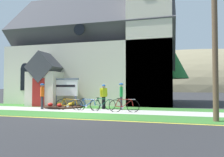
% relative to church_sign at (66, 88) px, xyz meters
% --- Properties ---
extents(ground, '(140.00, 140.00, 0.00)m').
position_rel_church_sign_xyz_m(ground, '(2.47, 0.53, -1.37)').
color(ground, '#2B2B2D').
extents(sidewalk_slab, '(32.00, 2.05, 0.01)m').
position_rel_church_sign_xyz_m(sidewalk_slab, '(0.55, -1.81, -1.37)').
color(sidewalk_slab, '#B7B5AD').
rests_on(sidewalk_slab, ground).
extents(grass_verge, '(32.00, 2.15, 0.01)m').
position_rel_church_sign_xyz_m(grass_verge, '(0.55, -3.91, -1.37)').
color(grass_verge, '#38722D').
rests_on(grass_verge, ground).
extents(church_lawn, '(24.00, 1.94, 0.01)m').
position_rel_church_sign_xyz_m(church_lawn, '(0.55, 0.19, -1.37)').
color(church_lawn, '#38722D').
rests_on(church_lawn, ground).
extents(curb_paint_stripe, '(28.00, 0.16, 0.01)m').
position_rel_church_sign_xyz_m(curb_paint_stripe, '(0.55, -5.13, -1.37)').
color(curb_paint_stripe, yellow).
rests_on(curb_paint_stripe, ground).
extents(church_building, '(14.56, 9.84, 12.23)m').
position_rel_church_sign_xyz_m(church_building, '(1.14, 4.86, 3.12)').
color(church_building, beige).
rests_on(church_building, ground).
extents(church_sign, '(2.05, 0.17, 2.09)m').
position_rel_church_sign_xyz_m(church_sign, '(0.00, 0.00, 0.00)').
color(church_sign, slate).
rests_on(church_sign, ground).
extents(flower_bed, '(2.78, 2.78, 0.34)m').
position_rel_church_sign_xyz_m(flower_bed, '(-0.01, -0.31, -1.29)').
color(flower_bed, '#382319').
rests_on(flower_bed, ground).
extents(bicycle_blue, '(1.76, 0.36, 0.79)m').
position_rel_church_sign_xyz_m(bicycle_blue, '(2.44, -1.85, -1.00)').
color(bicycle_blue, black).
rests_on(bicycle_blue, ground).
extents(bicycle_orange, '(1.76, 0.21, 0.78)m').
position_rel_church_sign_xyz_m(bicycle_orange, '(1.19, -1.87, -1.01)').
color(bicycle_orange, black).
rests_on(bicycle_orange, ground).
extents(bicycle_silver, '(1.70, 0.11, 0.81)m').
position_rel_church_sign_xyz_m(bicycle_silver, '(3.21, -1.24, -1.01)').
color(bicycle_silver, black).
rests_on(bicycle_silver, ground).
extents(bicycle_white, '(1.76, 0.39, 0.84)m').
position_rel_church_sign_xyz_m(bicycle_white, '(4.79, -2.03, -0.99)').
color(bicycle_white, black).
rests_on(bicycle_white, ground).
extents(cyclist_in_orange_jersey, '(0.32, 0.70, 1.72)m').
position_rel_church_sign_xyz_m(cyclist_in_orange_jersey, '(4.36, -0.84, -0.36)').
color(cyclist_in_orange_jersey, '#2D2D33').
rests_on(cyclist_in_orange_jersey, ground).
extents(cyclist_in_yellow_jersey, '(0.37, 0.67, 1.63)m').
position_rel_church_sign_xyz_m(cyclist_in_yellow_jersey, '(3.11, -0.63, -0.43)').
color(cyclist_in_yellow_jersey, black).
rests_on(cyclist_in_yellow_jersey, ground).
extents(cyclist_in_green_jersey, '(0.45, 0.61, 1.70)m').
position_rel_church_sign_xyz_m(cyclist_in_green_jersey, '(-0.79, -1.79, -0.38)').
color(cyclist_in_green_jersey, '#2D2D33').
rests_on(cyclist_in_green_jersey, ground).
extents(utility_pole, '(3.12, 0.28, 8.18)m').
position_rel_church_sign_xyz_m(utility_pole, '(9.20, -4.11, 3.16)').
color(utility_pole, brown).
rests_on(utility_pole, ground).
extents(roadside_conifer, '(4.13, 4.13, 6.33)m').
position_rel_church_sign_xyz_m(roadside_conifer, '(7.03, 6.32, 2.88)').
color(roadside_conifer, '#4C3823').
rests_on(roadside_conifer, ground).
extents(yard_deciduous_tree, '(4.47, 4.47, 5.69)m').
position_rel_church_sign_xyz_m(yard_deciduous_tree, '(-4.51, 4.02, 2.74)').
color(yard_deciduous_tree, '#3D2D1E').
rests_on(yard_deciduous_tree, ground).
extents(distant_hill, '(106.89, 50.71, 26.79)m').
position_rel_church_sign_xyz_m(distant_hill, '(13.04, 63.30, -1.37)').
color(distant_hill, '#847A5B').
rests_on(distant_hill, ground).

